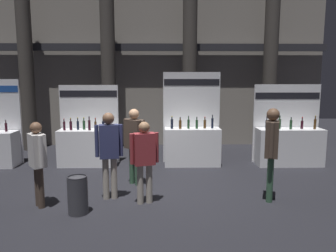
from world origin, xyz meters
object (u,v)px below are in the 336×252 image
object	(u,v)px
visitor_2	(144,156)
visitor_4	(38,157)
trash_bin	(78,195)
visitor_6	(134,139)
visitor_7	(109,148)
exhibitor_booth_2	(192,142)
visitor_1	(272,145)
exhibitor_booth_3	(289,144)
exhibitor_booth_1	(88,144)

from	to	relation	value
visitor_2	visitor_4	distance (m)	1.98
visitor_4	trash_bin	bearing A→B (deg)	-150.14
visitor_2	visitor_6	size ratio (longest dim) A/B	0.93
visitor_2	visitor_4	bearing A→B (deg)	-12.50
visitor_7	exhibitor_booth_2	bearing A→B (deg)	-136.29
exhibitor_booth_2	visitor_1	bearing A→B (deg)	-64.77
visitor_1	trash_bin	bearing A→B (deg)	-61.54
trash_bin	visitor_7	size ratio (longest dim) A/B	0.40
exhibitor_booth_3	trash_bin	xyz separation A→B (m)	(-5.05, -3.25, -0.25)
exhibitor_booth_3	visitor_6	distance (m)	4.49
visitor_7	visitor_1	bearing A→B (deg)	166.99
exhibitor_booth_1	exhibitor_booth_2	bearing A→B (deg)	-0.24
exhibitor_booth_3	trash_bin	size ratio (longest dim) A/B	3.21
trash_bin	visitor_4	xyz separation A→B (m)	(-0.80, 0.34, 0.61)
exhibitor_booth_3	visitor_2	xyz separation A→B (m)	(-3.87, -2.78, 0.35)
visitor_2	visitor_6	distance (m)	1.20
exhibitor_booth_1	visitor_4	bearing A→B (deg)	-94.97
exhibitor_booth_3	visitor_7	world-z (taller)	exhibitor_booth_3
trash_bin	exhibitor_booth_2	bearing A→B (deg)	54.64
visitor_4	visitor_7	bearing A→B (deg)	-110.45
trash_bin	visitor_2	size ratio (longest dim) A/B	0.43
exhibitor_booth_2	exhibitor_booth_3	size ratio (longest dim) A/B	1.15
visitor_1	exhibitor_booth_1	bearing A→B (deg)	-103.76
exhibitor_booth_1	exhibitor_booth_3	world-z (taller)	exhibitor_booth_3
visitor_1	visitor_7	world-z (taller)	visitor_1
exhibitor_booth_3	visitor_2	size ratio (longest dim) A/B	1.39
exhibitor_booth_2	visitor_6	xyz separation A→B (m)	(-1.46, -1.69, 0.41)
exhibitor_booth_3	visitor_4	size ratio (longest dim) A/B	1.38
visitor_1	visitor_4	bearing A→B (deg)	-67.40
trash_bin	visitor_7	world-z (taller)	visitor_7
visitor_6	visitor_7	distance (m)	1.00
exhibitor_booth_1	visitor_7	size ratio (longest dim) A/B	1.26
trash_bin	visitor_6	distance (m)	1.98
exhibitor_booth_1	visitor_2	world-z (taller)	exhibitor_booth_1
exhibitor_booth_1	exhibitor_booth_2	size ratio (longest dim) A/B	0.86
visitor_7	visitor_4	bearing A→B (deg)	6.76
trash_bin	visitor_2	distance (m)	1.40
exhibitor_booth_3	visitor_7	bearing A→B (deg)	-151.17
exhibitor_booth_1	visitor_4	size ratio (longest dim) A/B	1.36
exhibitor_booth_2	trash_bin	bearing A→B (deg)	-125.36
visitor_6	visitor_7	bearing A→B (deg)	-73.00
visitor_4	visitor_2	bearing A→B (deg)	-123.67
visitor_1	visitor_6	size ratio (longest dim) A/B	1.06
exhibitor_booth_1	visitor_2	xyz separation A→B (m)	(1.72, -2.86, 0.36)
visitor_4	visitor_7	distance (m)	1.33
exhibitor_booth_2	trash_bin	size ratio (longest dim) A/B	3.70
visitor_4	visitor_7	xyz separation A→B (m)	(1.27, 0.39, 0.08)
visitor_7	visitor_2	bearing A→B (deg)	149.89
exhibitor_booth_1	trash_bin	xyz separation A→B (m)	(0.54, -3.33, -0.24)
exhibitor_booth_2	exhibitor_booth_1	bearing A→B (deg)	179.76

